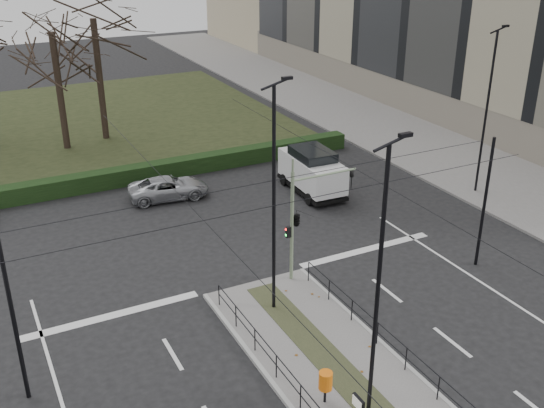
% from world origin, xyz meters
% --- Properties ---
extents(ground, '(140.00, 140.00, 0.00)m').
position_xyz_m(ground, '(0.00, 0.00, 0.00)').
color(ground, black).
rests_on(ground, ground).
extents(median_island, '(4.40, 15.00, 0.14)m').
position_xyz_m(median_island, '(0.00, -2.50, 0.07)').
color(median_island, '#63605E').
rests_on(median_island, ground).
extents(sidewalk_east, '(8.00, 90.00, 0.14)m').
position_xyz_m(sidewalk_east, '(18.00, 22.00, 0.07)').
color(sidewalk_east, '#63605E').
rests_on(sidewalk_east, ground).
extents(park, '(38.00, 26.00, 0.10)m').
position_xyz_m(park, '(-6.00, 32.00, 0.05)').
color(park, black).
rests_on(park, ground).
extents(hedge, '(38.00, 1.00, 1.00)m').
position_xyz_m(hedge, '(-6.00, 18.60, 0.50)').
color(hedge, black).
rests_on(hedge, ground).
extents(median_railing, '(4.14, 13.24, 0.92)m').
position_xyz_m(median_railing, '(0.00, -2.60, 0.98)').
color(median_railing, black).
rests_on(median_railing, median_island).
extents(catenary, '(20.00, 34.00, 6.00)m').
position_xyz_m(catenary, '(0.00, 1.62, 3.42)').
color(catenary, black).
rests_on(catenary, ground).
extents(traffic_light, '(3.32, 1.89, 4.88)m').
position_xyz_m(traffic_light, '(1.78, 4.50, 2.98)').
color(traffic_light, gray).
rests_on(traffic_light, median_island).
extents(litter_bin, '(0.45, 0.45, 1.14)m').
position_xyz_m(litter_bin, '(-1.21, -2.70, 0.96)').
color(litter_bin, black).
rests_on(litter_bin, median_island).
extents(streetlamp_median_near, '(0.75, 0.15, 9.02)m').
position_xyz_m(streetlamp_median_near, '(-0.20, -3.69, 4.73)').
color(streetlamp_median_near, black).
rests_on(streetlamp_median_near, median_island).
extents(streetlamp_median_far, '(0.77, 0.16, 9.16)m').
position_xyz_m(streetlamp_median_far, '(-0.16, 2.87, 4.80)').
color(streetlamp_median_far, black).
rests_on(streetlamp_median_far, median_island).
extents(streetlamp_sidewalk, '(0.76, 0.16, 9.13)m').
position_xyz_m(streetlamp_sidewalk, '(15.48, 8.27, 4.78)').
color(streetlamp_sidewalk, black).
rests_on(streetlamp_sidewalk, sidewalk_east).
extents(parked_car_fourth, '(4.61, 2.53, 1.22)m').
position_xyz_m(parked_car_fourth, '(-0.30, 15.45, 0.61)').
color(parked_car_fourth, '#9C9EA4').
rests_on(parked_car_fourth, ground).
extents(white_van, '(2.36, 4.91, 2.55)m').
position_xyz_m(white_van, '(7.24, 12.63, 1.32)').
color(white_van, white).
rests_on(white_van, ground).
extents(bare_tree_center, '(7.46, 7.46, 10.89)m').
position_xyz_m(bare_tree_center, '(-0.90, 27.47, 7.70)').
color(bare_tree_center, black).
rests_on(bare_tree_center, park).
extents(bare_tree_near, '(6.25, 6.25, 10.18)m').
position_xyz_m(bare_tree_near, '(-3.76, 26.54, 7.20)').
color(bare_tree_near, black).
rests_on(bare_tree_near, park).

